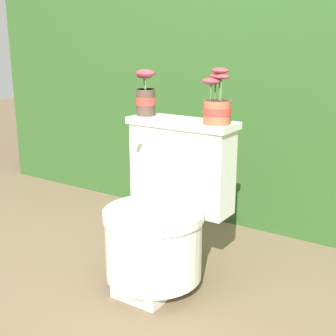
{
  "coord_description": "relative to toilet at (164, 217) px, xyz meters",
  "views": [
    {
      "loc": [
        1.03,
        -1.48,
        1.07
      ],
      "look_at": [
        -0.04,
        0.14,
        0.52
      ],
      "focal_mm": 50.0,
      "sensor_mm": 36.0,
      "label": 1
    }
  ],
  "objects": [
    {
      "name": "potted_plant_left",
      "position": [
        -0.19,
        0.14,
        0.5
      ],
      "size": [
        0.12,
        0.1,
        0.21
      ],
      "color": "#47382D",
      "rests_on": "toilet"
    },
    {
      "name": "potted_plant_midleft",
      "position": [
        0.18,
        0.13,
        0.49
      ],
      "size": [
        0.13,
        0.12,
        0.23
      ],
      "color": "#9E5638",
      "rests_on": "toilet"
    },
    {
      "name": "hedge_backdrop",
      "position": [
        0.04,
        1.12,
        0.54
      ],
      "size": [
        3.96,
        0.68,
        1.71
      ],
      "color": "#284C1E",
      "rests_on": "ground"
    },
    {
      "name": "ground_plane",
      "position": [
        0.04,
        -0.1,
        -0.31
      ],
      "size": [
        12.0,
        12.0,
        0.0
      ],
      "primitive_type": "plane",
      "color": "brown"
    },
    {
      "name": "toilet",
      "position": [
        0.0,
        0.0,
        0.0
      ],
      "size": [
        0.5,
        0.53,
        0.72
      ],
      "color": "silver",
      "rests_on": "ground"
    }
  ]
}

